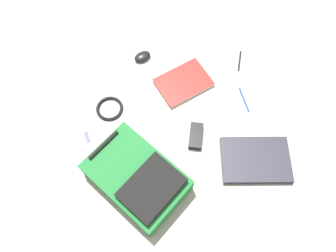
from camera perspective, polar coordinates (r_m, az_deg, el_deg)
The scene contains 10 objects.
ground_plane at distance 1.59m, azimuth 1.45°, elevation 1.31°, with size 3.48×3.48×0.00m, color gray.
backpack at distance 1.42m, azimuth -5.43°, elevation -9.38°, with size 0.49×0.51×0.16m.
laptop at distance 1.55m, azimuth 15.49°, elevation -5.89°, with size 0.35×0.27×0.03m.
book_red at distance 1.68m, azimuth 2.80°, elevation 7.79°, with size 0.32×0.28×0.02m.
computer_mouse at distance 1.77m, azimuth -4.62°, elevation 12.34°, with size 0.06×0.09×0.03m, color black.
cable_coil at distance 1.64m, azimuth -10.45°, elevation 3.11°, with size 0.14×0.14×0.02m, color black.
power_brick at distance 1.54m, azimuth 5.03°, elevation -1.80°, with size 0.06×0.13×0.03m, color black.
pen_black at distance 1.81m, azimuth 12.79°, elevation 11.39°, with size 0.01×0.01×0.13m, color black.
pen_blue at distance 1.68m, azimuth 13.55°, elevation 4.66°, with size 0.01×0.01×0.14m, color #1933B2.
usb_stick at distance 1.60m, azimuth -14.36°, elevation -1.89°, with size 0.02×0.06×0.01m, color #191999.
Camera 1 is at (0.14, 0.67, 1.44)m, focal length 33.89 mm.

